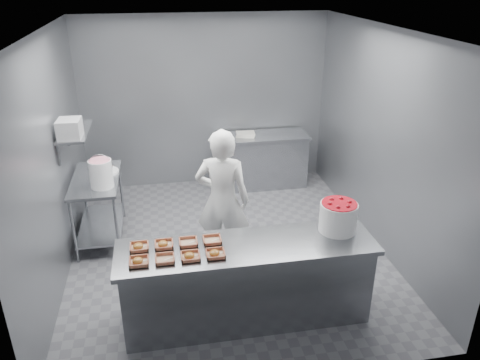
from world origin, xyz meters
name	(u,v)px	position (x,y,z in m)	size (l,w,h in m)	color
floor	(227,249)	(0.00, 0.00, 0.00)	(4.50, 4.50, 0.00)	#4C4C51
ceiling	(224,30)	(0.00, 0.00, 2.80)	(4.50, 4.50, 0.00)	white
wall_back	(205,102)	(0.00, 2.25, 1.40)	(4.00, 0.04, 2.80)	slate
wall_left	(53,162)	(-2.00, 0.00, 1.40)	(0.04, 4.50, 2.80)	slate
wall_right	(380,141)	(2.00, 0.00, 1.40)	(0.04, 4.50, 2.80)	slate
service_counter	(247,282)	(0.00, -1.35, 0.45)	(2.60, 0.70, 0.90)	slate
prep_table	(98,199)	(-1.65, 0.60, 0.59)	(0.60, 1.20, 0.90)	slate
back_counter	(262,160)	(0.90, 1.90, 0.45)	(1.50, 0.60, 0.90)	slate
wall_shelf	(74,132)	(-1.82, 0.60, 1.55)	(0.35, 0.90, 0.03)	slate
tray_0	(139,261)	(-1.06, -1.48, 0.92)	(0.19, 0.18, 0.06)	tan
tray_1	(165,259)	(-0.81, -1.48, 0.92)	(0.19, 0.18, 0.04)	tan
tray_2	(190,256)	(-0.58, -1.48, 0.92)	(0.19, 0.18, 0.06)	tan
tray_3	(215,254)	(-0.34, -1.48, 0.92)	(0.19, 0.18, 0.06)	tan
tray_4	(139,247)	(-1.06, -1.22, 0.92)	(0.19, 0.18, 0.06)	tan
tray_5	(164,244)	(-0.82, -1.22, 0.92)	(0.19, 0.18, 0.06)	tan
tray_6	(188,242)	(-0.57, -1.22, 0.92)	(0.19, 0.18, 0.04)	tan
tray_7	(212,240)	(-0.33, -1.22, 0.92)	(0.19, 0.18, 0.04)	tan
worker	(223,200)	(-0.10, -0.32, 0.89)	(0.65, 0.43, 1.78)	white
strawberry_tub	(338,216)	(0.98, -1.23, 1.07)	(0.39, 0.39, 0.32)	white
glaze_bucket	(101,173)	(-1.53, 0.31, 1.09)	(0.30, 0.28, 0.44)	white
bucket_lid	(106,172)	(-1.53, 0.76, 0.91)	(0.35, 0.35, 0.03)	white
rag	(108,168)	(-1.51, 0.91, 0.91)	(0.13, 0.11, 0.02)	#CCB28C
appliance	(70,129)	(-1.82, 0.33, 1.68)	(0.26, 0.30, 0.23)	gray
paper_stack	(245,134)	(0.61, 1.90, 0.93)	(0.30, 0.22, 0.06)	silver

